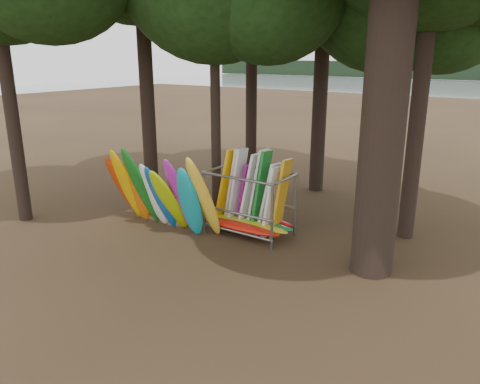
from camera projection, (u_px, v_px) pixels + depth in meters
The scene contains 3 objects.
ground at pixel (211, 244), 15.07m from camera, with size 120.00×120.00×0.00m, color #47331E.
kayak_row at pixel (158, 193), 15.93m from camera, with size 4.62×1.98×3.09m.
storage_rack at pixel (249, 205), 15.67m from camera, with size 3.25×1.56×2.93m.
Camera 1 is at (8.69, -10.98, 5.90)m, focal length 35.00 mm.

